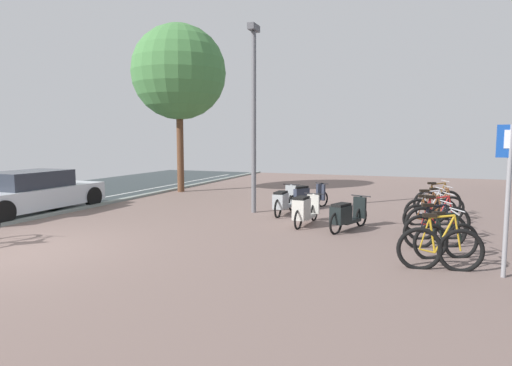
{
  "coord_description": "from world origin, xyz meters",
  "views": [
    {
      "loc": [
        7.3,
        -5.89,
        2.16
      ],
      "look_at": [
        3.75,
        3.39,
        1.14
      ],
      "focal_mm": 30.35,
      "sensor_mm": 36.0,
      "label": 1
    }
  ],
  "objects_px": {
    "bicycle_rack_06": "(440,208)",
    "lamp_post": "(254,109)",
    "scooter_mid": "(304,210)",
    "scooter_extra": "(346,215)",
    "bicycle_rack_04": "(429,217)",
    "bicycle_rack_07": "(437,203)",
    "scooter_near": "(305,196)",
    "parking_sign": "(509,184)",
    "bicycle_rack_00": "(440,249)",
    "scooter_far": "(283,201)",
    "bicycle_rack_02": "(435,231)",
    "street_tree": "(179,73)",
    "bicycle_rack_03": "(438,223)",
    "bicycle_rack_05": "(431,212)",
    "bicycle_rack_01": "(446,241)",
    "parked_car_near": "(31,193)"
  },
  "relations": [
    {
      "from": "bicycle_rack_07",
      "to": "street_tree",
      "type": "distance_m",
      "value": 10.82
    },
    {
      "from": "bicycle_rack_05",
      "to": "scooter_extra",
      "type": "relative_size",
      "value": 0.78
    },
    {
      "from": "parked_car_near",
      "to": "scooter_near",
      "type": "bearing_deg",
      "value": 25.55
    },
    {
      "from": "bicycle_rack_04",
      "to": "bicycle_rack_07",
      "type": "relative_size",
      "value": 0.92
    },
    {
      "from": "parking_sign",
      "to": "street_tree",
      "type": "relative_size",
      "value": 0.36
    },
    {
      "from": "bicycle_rack_01",
      "to": "scooter_far",
      "type": "bearing_deg",
      "value": 141.15
    },
    {
      "from": "bicycle_rack_04",
      "to": "scooter_mid",
      "type": "xyz_separation_m",
      "value": [
        -2.9,
        -0.4,
        0.07
      ]
    },
    {
      "from": "bicycle_rack_00",
      "to": "street_tree",
      "type": "height_order",
      "value": "street_tree"
    },
    {
      "from": "bicycle_rack_01",
      "to": "bicycle_rack_03",
      "type": "relative_size",
      "value": 0.84
    },
    {
      "from": "scooter_near",
      "to": "parking_sign",
      "type": "xyz_separation_m",
      "value": [
        4.56,
        -5.3,
        1.08
      ]
    },
    {
      "from": "scooter_far",
      "to": "street_tree",
      "type": "xyz_separation_m",
      "value": [
        -5.53,
        3.66,
        4.4
      ]
    },
    {
      "from": "bicycle_rack_06",
      "to": "scooter_near",
      "type": "xyz_separation_m",
      "value": [
        -3.81,
        0.5,
        0.06
      ]
    },
    {
      "from": "bicycle_rack_04",
      "to": "scooter_mid",
      "type": "height_order",
      "value": "bicycle_rack_04"
    },
    {
      "from": "bicycle_rack_05",
      "to": "lamp_post",
      "type": "xyz_separation_m",
      "value": [
        -4.82,
        0.19,
        2.66
      ]
    },
    {
      "from": "bicycle_rack_06",
      "to": "scooter_near",
      "type": "distance_m",
      "value": 3.84
    },
    {
      "from": "bicycle_rack_07",
      "to": "scooter_mid",
      "type": "bearing_deg",
      "value": -138.61
    },
    {
      "from": "scooter_mid",
      "to": "scooter_far",
      "type": "height_order",
      "value": "scooter_far"
    },
    {
      "from": "scooter_near",
      "to": "lamp_post",
      "type": "height_order",
      "value": "lamp_post"
    },
    {
      "from": "bicycle_rack_00",
      "to": "lamp_post",
      "type": "relative_size",
      "value": 0.26
    },
    {
      "from": "scooter_mid",
      "to": "parked_car_near",
      "type": "height_order",
      "value": "parked_car_near"
    },
    {
      "from": "bicycle_rack_04",
      "to": "bicycle_rack_06",
      "type": "distance_m",
      "value": 1.6
    },
    {
      "from": "scooter_extra",
      "to": "parking_sign",
      "type": "distance_m",
      "value": 4.02
    },
    {
      "from": "bicycle_rack_04",
      "to": "parking_sign",
      "type": "relative_size",
      "value": 0.51
    },
    {
      "from": "bicycle_rack_07",
      "to": "scooter_mid",
      "type": "distance_m",
      "value": 4.18
    },
    {
      "from": "bicycle_rack_00",
      "to": "bicycle_rack_07",
      "type": "relative_size",
      "value": 1.05
    },
    {
      "from": "scooter_mid",
      "to": "parking_sign",
      "type": "relative_size",
      "value": 0.73
    },
    {
      "from": "scooter_far",
      "to": "bicycle_rack_03",
      "type": "bearing_deg",
      "value": -23.25
    },
    {
      "from": "bicycle_rack_03",
      "to": "bicycle_rack_05",
      "type": "relative_size",
      "value": 1.06
    },
    {
      "from": "bicycle_rack_06",
      "to": "scooter_near",
      "type": "bearing_deg",
      "value": 172.49
    },
    {
      "from": "bicycle_rack_04",
      "to": "bicycle_rack_06",
      "type": "xyz_separation_m",
      "value": [
        0.28,
        1.58,
        0.0
      ]
    },
    {
      "from": "scooter_mid",
      "to": "scooter_extra",
      "type": "bearing_deg",
      "value": -11.53
    },
    {
      "from": "scooter_mid",
      "to": "scooter_extra",
      "type": "relative_size",
      "value": 1.04
    },
    {
      "from": "bicycle_rack_03",
      "to": "lamp_post",
      "type": "bearing_deg",
      "value": 160.28
    },
    {
      "from": "bicycle_rack_00",
      "to": "bicycle_rack_01",
      "type": "relative_size",
      "value": 1.2
    },
    {
      "from": "bicycle_rack_02",
      "to": "bicycle_rack_04",
      "type": "relative_size",
      "value": 1.02
    },
    {
      "from": "bicycle_rack_03",
      "to": "street_tree",
      "type": "xyz_separation_m",
      "value": [
        -9.53,
        5.38,
        4.42
      ]
    },
    {
      "from": "scooter_near",
      "to": "lamp_post",
      "type": "bearing_deg",
      "value": -138.68
    },
    {
      "from": "bicycle_rack_01",
      "to": "bicycle_rack_07",
      "type": "relative_size",
      "value": 0.87
    },
    {
      "from": "bicycle_rack_03",
      "to": "bicycle_rack_06",
      "type": "xyz_separation_m",
      "value": [
        0.13,
        2.37,
        -0.03
      ]
    },
    {
      "from": "bicycle_rack_01",
      "to": "scooter_near",
      "type": "xyz_separation_m",
      "value": [
        -3.76,
        4.44,
        0.07
      ]
    },
    {
      "from": "bicycle_rack_00",
      "to": "scooter_far",
      "type": "relative_size",
      "value": 0.74
    },
    {
      "from": "bicycle_rack_01",
      "to": "bicycle_rack_02",
      "type": "xyz_separation_m",
      "value": [
        -0.16,
        0.79,
        0.01
      ]
    },
    {
      "from": "bicycle_rack_00",
      "to": "bicycle_rack_02",
      "type": "relative_size",
      "value": 1.12
    },
    {
      "from": "bicycle_rack_01",
      "to": "bicycle_rack_05",
      "type": "bearing_deg",
      "value": 93.61
    },
    {
      "from": "bicycle_rack_06",
      "to": "lamp_post",
      "type": "xyz_separation_m",
      "value": [
        -5.06,
        -0.6,
        2.67
      ]
    },
    {
      "from": "bicycle_rack_01",
      "to": "bicycle_rack_03",
      "type": "height_order",
      "value": "bicycle_rack_03"
    },
    {
      "from": "street_tree",
      "to": "bicycle_rack_04",
      "type": "bearing_deg",
      "value": -26.07
    },
    {
      "from": "bicycle_rack_03",
      "to": "bicycle_rack_04",
      "type": "height_order",
      "value": "bicycle_rack_03"
    },
    {
      "from": "bicycle_rack_06",
      "to": "bicycle_rack_03",
      "type": "bearing_deg",
      "value": -93.18
    },
    {
      "from": "bicycle_rack_01",
      "to": "bicycle_rack_02",
      "type": "bearing_deg",
      "value": 101.5
    }
  ]
}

